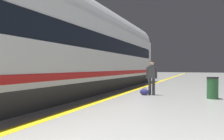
{
  "coord_description": "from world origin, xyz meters",
  "views": [
    {
      "loc": [
        2.54,
        1.31,
        1.3
      ],
      "look_at": [
        -0.2,
        7.45,
        1.22
      ],
      "focal_mm": 32.41,
      "sensor_mm": 36.0,
      "label": 1
    }
  ],
  "objects_px": {
    "high_speed_train": "(6,31)",
    "duffel_bag_near": "(144,92)",
    "waste_bin": "(213,88)",
    "passenger_near": "(152,75)"
  },
  "relations": [
    {
      "from": "high_speed_train",
      "to": "passenger_near",
      "type": "bearing_deg",
      "value": 53.32
    },
    {
      "from": "high_speed_train",
      "to": "passenger_near",
      "type": "height_order",
      "value": "high_speed_train"
    },
    {
      "from": "passenger_near",
      "to": "waste_bin",
      "type": "height_order",
      "value": "passenger_near"
    },
    {
      "from": "high_speed_train",
      "to": "duffel_bag_near",
      "type": "bearing_deg",
      "value": 55.08
    },
    {
      "from": "high_speed_train",
      "to": "duffel_bag_near",
      "type": "distance_m",
      "value": 6.25
    },
    {
      "from": "passenger_near",
      "to": "duffel_bag_near",
      "type": "height_order",
      "value": "passenger_near"
    },
    {
      "from": "passenger_near",
      "to": "duffel_bag_near",
      "type": "bearing_deg",
      "value": -157.74
    },
    {
      "from": "duffel_bag_near",
      "to": "waste_bin",
      "type": "relative_size",
      "value": 0.48
    },
    {
      "from": "high_speed_train",
      "to": "duffel_bag_near",
      "type": "height_order",
      "value": "high_speed_train"
    },
    {
      "from": "high_speed_train",
      "to": "waste_bin",
      "type": "distance_m",
      "value": 8.1
    }
  ]
}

